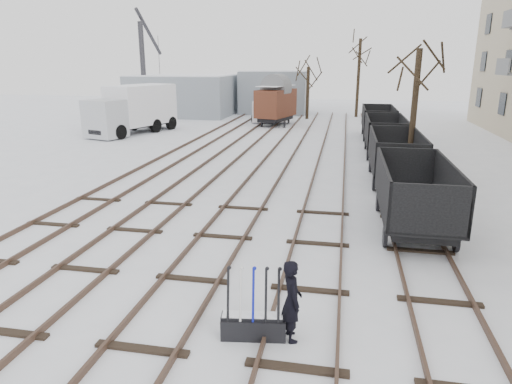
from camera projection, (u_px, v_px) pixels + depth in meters
ground at (192, 280)px, 11.65m from camera, size 120.00×120.00×0.00m
tracks at (274, 164)px, 24.54m from camera, size 13.90×52.00×0.16m
shed_left at (184, 95)px, 47.45m from camera, size 10.00×8.00×4.10m
shed_right at (275, 92)px, 49.52m from camera, size 7.00×6.00×4.50m
ground_frame at (254, 324)px, 9.18m from camera, size 1.35×0.59×1.49m
worker at (292, 300)px, 8.98m from camera, size 0.60×0.72×1.70m
freight_wagon_a at (414, 204)px, 15.02m from camera, size 2.20×5.50×2.24m
freight_wagon_b at (395, 163)px, 21.06m from camera, size 2.20×5.50×2.24m
freight_wagon_c at (384, 141)px, 27.10m from camera, size 2.20×5.50×2.24m
freight_wagon_d at (378, 126)px, 33.14m from camera, size 2.20×5.50×2.24m
box_van_wagon at (276, 102)px, 39.70m from camera, size 3.45×4.92×3.41m
lorry at (133, 109)px, 35.05m from camera, size 4.22×8.42×3.66m
panel_van at (266, 110)px, 42.69m from camera, size 2.19×4.58×1.97m
crane at (146, 89)px, 45.74m from camera, size 2.11×6.01×10.31m
tree_near at (414, 112)px, 22.29m from camera, size 0.30×0.30×6.00m
tree_far_left at (308, 93)px, 43.91m from camera, size 0.30×0.30×4.93m
tree_far_right at (358, 79)px, 45.09m from camera, size 0.30×0.30×7.56m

